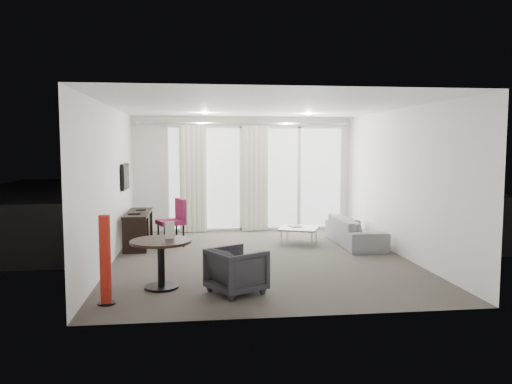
{
  "coord_description": "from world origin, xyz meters",
  "views": [
    {
      "loc": [
        -1.11,
        -8.43,
        1.94
      ],
      "look_at": [
        0.0,
        0.6,
        1.1
      ],
      "focal_mm": 35.0,
      "sensor_mm": 36.0,
      "label": 1
    }
  ],
  "objects": [
    {
      "name": "tub_armchair",
      "position": [
        -0.58,
        -1.99,
        0.3
      ],
      "size": [
        0.89,
        0.89,
        0.6
      ],
      "primitive_type": "imported",
      "rotation": [
        0.0,
        0.0,
        2.1
      ],
      "color": "#27262A",
      "rests_on": "floor"
    },
    {
      "name": "tv",
      "position": [
        -2.46,
        1.45,
        1.35
      ],
      "size": [
        0.05,
        0.8,
        0.5
      ],
      "primitive_type": null,
      "color": "black",
      "rests_on": "wall_left"
    },
    {
      "name": "rattan_table",
      "position": [
        1.79,
        4.67,
        0.26
      ],
      "size": [
        0.53,
        0.53,
        0.52
      ],
      "primitive_type": null,
      "rotation": [
        0.0,
        0.0,
        0.03
      ],
      "color": "brown",
      "rests_on": "terrace_slab"
    },
    {
      "name": "curtain_left",
      "position": [
        -1.15,
        2.82,
        1.2
      ],
      "size": [
        0.6,
        0.2,
        2.38
      ],
      "primitive_type": null,
      "color": "beige",
      "rests_on": "ground"
    },
    {
      "name": "downlight_a",
      "position": [
        -0.9,
        1.6,
        2.59
      ],
      "size": [
        0.12,
        0.12,
        0.02
      ],
      "primitive_type": "cylinder",
      "color": "#FFE0B2",
      "rests_on": "ceiling"
    },
    {
      "name": "coffee_table",
      "position": [
        0.94,
        1.2,
        0.16
      ],
      "size": [
        0.94,
        0.94,
        0.33
      ],
      "primitive_type": null,
      "rotation": [
        0.0,
        0.0,
        -0.38
      ],
      "color": "gray",
      "rests_on": "floor"
    },
    {
      "name": "balustrade",
      "position": [
        0.3,
        5.95,
        0.5
      ],
      "size": [
        5.5,
        0.06,
        1.05
      ],
      "primitive_type": null,
      "color": "#B2B2B7",
      "rests_on": "terrace_slab"
    },
    {
      "name": "desk",
      "position": [
        -2.21,
        1.31,
        0.33
      ],
      "size": [
        0.45,
        1.43,
        0.67
      ],
      "primitive_type": null,
      "color": "black",
      "rests_on": "floor"
    },
    {
      "name": "wall_right",
      "position": [
        2.5,
        0.0,
        1.3
      ],
      "size": [
        0.0,
        6.0,
        2.6
      ],
      "primitive_type": "cube",
      "color": "silver",
      "rests_on": "ground"
    },
    {
      "name": "downlight_b",
      "position": [
        1.2,
        1.6,
        2.59
      ],
      "size": [
        0.12,
        0.12,
        0.02
      ],
      "primitive_type": "cylinder",
      "color": "#FFE0B2",
      "rests_on": "ceiling"
    },
    {
      "name": "wall_left",
      "position": [
        -2.5,
        0.0,
        1.3
      ],
      "size": [
        0.0,
        6.0,
        2.6
      ],
      "primitive_type": "cube",
      "color": "silver",
      "rests_on": "ground"
    },
    {
      "name": "curtain_right",
      "position": [
        0.25,
        2.82,
        1.2
      ],
      "size": [
        0.6,
        0.2,
        2.38
      ],
      "primitive_type": null,
      "color": "beige",
      "rests_on": "ground"
    },
    {
      "name": "floor",
      "position": [
        0.0,
        0.0,
        0.0
      ],
      "size": [
        5.0,
        6.0,
        0.0
      ],
      "primitive_type": "cube",
      "color": "#443F38",
      "rests_on": "ground"
    },
    {
      "name": "window_panel",
      "position": [
        0.3,
        2.98,
        1.2
      ],
      "size": [
        4.0,
        0.02,
        2.38
      ],
      "primitive_type": null,
      "color": "white",
      "rests_on": "ground"
    },
    {
      "name": "remote",
      "position": [
        0.93,
        1.32,
        0.36
      ],
      "size": [
        0.07,
        0.16,
        0.02
      ],
      "primitive_type": null,
      "rotation": [
        0.0,
        0.0,
        0.14
      ],
      "color": "black",
      "rests_on": "coffee_table"
    },
    {
      "name": "round_table",
      "position": [
        -1.58,
        -1.64,
        0.33
      ],
      "size": [
        1.04,
        1.04,
        0.67
      ],
      "primitive_type": null,
      "rotation": [
        0.0,
        0.0,
        0.29
      ],
      "color": "black",
      "rests_on": "floor"
    },
    {
      "name": "sofa",
      "position": [
        2.01,
        0.96,
        0.27
      ],
      "size": [
        0.72,
        1.84,
        0.54
      ],
      "primitive_type": "imported",
      "rotation": [
        0.0,
        0.0,
        1.57
      ],
      "color": "slate",
      "rests_on": "floor"
    },
    {
      "name": "menu_card",
      "position": [
        -1.46,
        -1.54,
        0.72
      ],
      "size": [
        0.13,
        0.06,
        0.24
      ],
      "primitive_type": null,
      "rotation": [
        0.0,
        0.0,
        0.29
      ],
      "color": "white",
      "rests_on": "round_table"
    },
    {
      "name": "rattan_chair_a",
      "position": [
        1.09,
        3.86,
        0.42
      ],
      "size": [
        0.68,
        0.68,
        0.83
      ],
      "primitive_type": null,
      "rotation": [
        0.0,
        0.0,
        -0.23
      ],
      "color": "brown",
      "rests_on": "terrace_slab"
    },
    {
      "name": "ceiling",
      "position": [
        0.0,
        0.0,
        2.6
      ],
      "size": [
        5.0,
        6.0,
        0.0
      ],
      "primitive_type": "cube",
      "color": "white",
      "rests_on": "ground"
    },
    {
      "name": "magazine",
      "position": [
        0.89,
        1.32,
        0.36
      ],
      "size": [
        0.3,
        0.35,
        0.02
      ],
      "primitive_type": null,
      "rotation": [
        0.0,
        0.0,
        0.21
      ],
      "color": "gray",
      "rests_on": "coffee_table"
    },
    {
      "name": "desk_chair",
      "position": [
        -1.59,
        1.24,
        0.46
      ],
      "size": [
        0.64,
        0.63,
        0.92
      ],
      "primitive_type": null,
      "rotation": [
        0.0,
        0.0,
        0.39
      ],
      "color": "maroon",
      "rests_on": "floor"
    },
    {
      "name": "window_frame",
      "position": [
        0.3,
        2.97,
        1.2
      ],
      "size": [
        4.1,
        0.06,
        2.44
      ],
      "primitive_type": null,
      "color": "white",
      "rests_on": "ground"
    },
    {
      "name": "red_lamp",
      "position": [
        -2.21,
        -2.26,
        0.55
      ],
      "size": [
        0.23,
        0.23,
        1.1
      ],
      "primitive_type": "cylinder",
      "rotation": [
        0.0,
        0.0,
        0.06
      ],
      "color": "#A11D12",
      "rests_on": "floor"
    },
    {
      "name": "wall_front",
      "position": [
        0.0,
        -3.0,
        1.3
      ],
      "size": [
        5.0,
        0.0,
        2.6
      ],
      "primitive_type": "cube",
      "color": "silver",
      "rests_on": "ground"
    },
    {
      "name": "curtain_track",
      "position": [
        0.0,
        2.82,
        2.45
      ],
      "size": [
        4.8,
        0.04,
        0.04
      ],
      "primitive_type": null,
      "color": "#B2B2B7",
      "rests_on": "ceiling"
    },
    {
      "name": "rattan_chair_b",
      "position": [
        2.24,
        4.27,
        0.4
      ],
      "size": [
        0.6,
        0.6,
        0.79
      ],
      "primitive_type": null,
      "rotation": [
        0.0,
        0.0,
        -0.12
      ],
      "color": "brown",
      "rests_on": "terrace_slab"
    },
    {
      "name": "terrace_slab",
      "position": [
        0.3,
        4.5,
        -0.06
      ],
      "size": [
        5.6,
        3.0,
        0.12
      ],
      "primitive_type": "cube",
      "color": "#4D4D50",
      "rests_on": "ground"
    }
  ]
}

